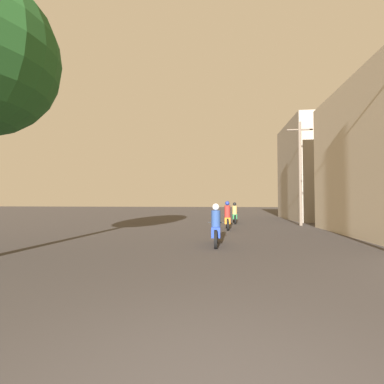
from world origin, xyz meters
name	(u,v)px	position (x,y,z in m)	size (l,w,h in m)	color
motorcycle_blue	(216,229)	(-0.14, 7.49, 0.59)	(0.60, 1.88, 1.48)	black
motorcycle_orange	(227,218)	(0.41, 12.63, 0.62)	(0.60, 1.93, 1.55)	black
motorcycle_green	(235,215)	(1.01, 16.35, 0.59)	(0.60, 1.97, 1.45)	black
building_right_far	(324,171)	(8.57, 20.56, 4.01)	(5.93, 6.87, 8.02)	gray
utility_pole_far	(300,171)	(5.08, 15.24, 3.46)	(1.60, 0.20, 6.60)	#6B5B4C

